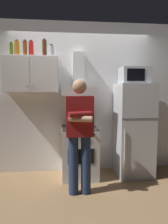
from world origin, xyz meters
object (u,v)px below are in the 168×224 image
microwave (134,76)px  bottle_rum_dark (44,48)px  bottle_canister_steel (51,51)px  bottle_soda_red (31,49)px  bottle_beer_brown (25,48)px  upper_cabinet (31,75)px  stove_oven (80,152)px  range_hood (79,84)px  refrigerator (133,130)px  bottle_olive_oil (11,50)px  bottle_liquor_amber (17,49)px  person_standing (80,132)px

microwave → bottle_rum_dark: size_ratio=1.64×
bottle_canister_steel → bottle_soda_red: bottle_soda_red is taller
bottle_rum_dark → bottle_beer_brown: bearing=-175.6°
upper_cabinet → stove_oven: (0.80, -0.13, -1.32)m
range_hood → bottle_beer_brown: bearing=-179.2°
bottle_beer_brown → bottle_soda_red: size_ratio=1.01×
microwave → bottle_rum_dark: 1.59m
refrigerator → bottle_olive_oil: bearing=176.2°
refrigerator → bottle_soda_red: bearing=175.7°
upper_cabinet → bottle_liquor_amber: (-0.23, 0.03, 0.43)m
upper_cabinet → bottle_beer_brown: bottle_beer_brown is taller
upper_cabinet → bottle_canister_steel: size_ratio=4.49×
microwave → bottle_liquor_amber: 2.03m
bottle_rum_dark → bottle_canister_steel: bearing=-9.0°
range_hood → bottle_olive_oil: (-1.11, 0.01, 0.56)m
refrigerator → bottle_rum_dark: 2.07m
bottle_beer_brown → refrigerator: bearing=-3.5°
bottle_rum_dark → upper_cabinet: bearing=-176.8°
bottle_olive_oil → stove_oven: bearing=-7.0°
upper_cabinet → range_hood: range_hood is taller
upper_cabinet → bottle_soda_red: (0.01, 0.01, 0.42)m
stove_oven → range_hood: size_ratio=1.17×
stove_oven → bottle_olive_oil: bearing=173.0°
upper_cabinet → refrigerator: upper_cabinet is taller
range_hood → person_standing: 1.01m
upper_cabinet → bottle_beer_brown: bearing=-172.6°
refrigerator → bottle_rum_dark: bottle_rum_dark is taller
upper_cabinet → bottle_liquor_amber: bottle_liquor_amber is taller
refrigerator → bottle_olive_oil: (-2.06, 0.14, 1.36)m
microwave → person_standing: size_ratio=0.29×
bottle_olive_oil → bottle_canister_steel: bearing=-1.5°
bottle_liquor_amber → microwave: bearing=-3.9°
stove_oven → bottle_rum_dark: bearing=166.5°
bottle_rum_dark → bottle_liquor_amber: size_ratio=1.09×
refrigerator → bottle_rum_dark: (-1.52, 0.14, 1.39)m
person_standing → bottle_beer_brown: size_ratio=6.22×
range_hood → refrigerator: bearing=-7.5°
bottle_rum_dark → bottle_soda_red: bearing=-178.2°
stove_oven → microwave: 1.62m
bottle_soda_red → upper_cabinet: bearing=-144.3°
upper_cabinet → microwave: 1.75m
stove_oven → refrigerator: 1.02m
bottle_canister_steel → bottle_liquor_amber: 0.57m
upper_cabinet → bottle_olive_oil: bottle_olive_oil is taller
range_hood → bottle_soda_red: bottle_soda_red is taller
range_hood → bottle_beer_brown: (-0.89, -0.01, 0.58)m
range_hood → bottle_rum_dark: 0.83m
bottle_rum_dark → microwave: bearing=-4.5°
person_standing → bottle_beer_brown: bottle_beer_brown is taller
stove_oven → person_standing: 0.77m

